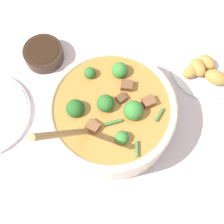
# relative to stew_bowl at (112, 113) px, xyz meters

# --- Properties ---
(ground_plane) EXTENTS (4.00, 4.00, 0.00)m
(ground_plane) POSITION_rel_stew_bowl_xyz_m (-0.00, 0.00, -0.06)
(ground_plane) COLOR silver
(stew_bowl) EXTENTS (0.30, 0.28, 0.28)m
(stew_bowl) POSITION_rel_stew_bowl_xyz_m (0.00, 0.00, 0.00)
(stew_bowl) COLOR beige
(stew_bowl) RESTS_ON ground_plane
(condiment_bowl) EXTENTS (0.10, 0.10, 0.04)m
(condiment_bowl) POSITION_rel_stew_bowl_xyz_m (0.09, -0.23, -0.04)
(condiment_bowl) COLOR black
(condiment_bowl) RESTS_ON ground_plane
(food_plate) EXTENTS (0.19, 0.19, 0.05)m
(food_plate) POSITION_rel_stew_bowl_xyz_m (-0.27, -0.04, -0.04)
(food_plate) COLOR white
(food_plate) RESTS_ON ground_plane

